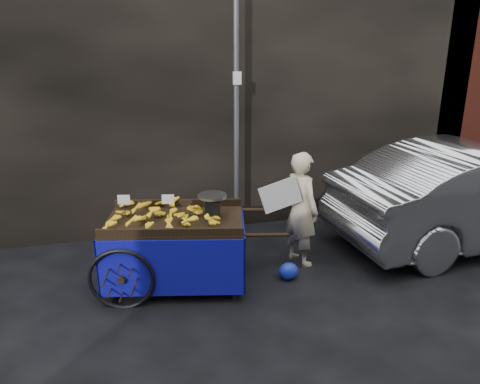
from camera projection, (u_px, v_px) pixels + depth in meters
name	position (u px, v px, depth m)	size (l,w,h in m)	color
ground	(240.00, 273.00, 6.15)	(80.00, 80.00, 0.00)	black
building_wall	(222.00, 65.00, 7.83)	(13.50, 2.00, 5.00)	black
street_pole	(236.00, 106.00, 6.77)	(0.12, 0.10, 4.00)	slate
banana_cart	(171.00, 227.00, 5.69)	(2.46, 1.51, 1.24)	black
vendor	(301.00, 209.00, 6.22)	(0.91, 0.67, 1.56)	beige
plastic_bag	(288.00, 271.00, 5.98)	(0.25, 0.20, 0.23)	#192FC2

